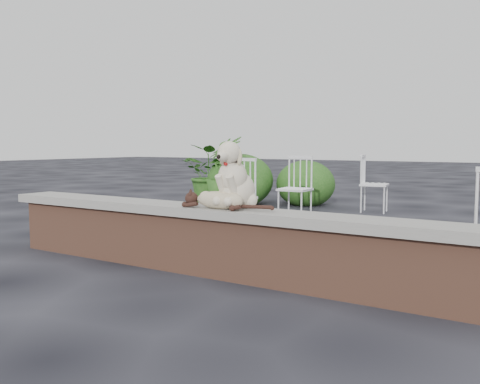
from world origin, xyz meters
The scene contains 11 objects.
ground centered at (0.00, 0.00, 0.00)m, with size 60.00×60.00×0.00m, color black.
brick_wall centered at (0.00, 0.00, 0.25)m, with size 6.00×0.30×0.50m, color brown.
capstone centered at (0.00, 0.00, 0.54)m, with size 6.20×0.40×0.08m, color slate.
dog centered at (-0.51, 0.08, 0.86)m, with size 0.37×0.49×0.57m, color beige, non-canonical shape.
cat centered at (-0.59, -0.07, 0.66)m, with size 0.97×0.23×0.17m, color tan, non-canonical shape.
chair_e centered at (-0.81, 4.72, 0.47)m, with size 0.56×0.56×0.94m, color white, non-canonical shape.
chair_a centered at (-1.52, 3.22, 0.47)m, with size 0.56×0.56×0.94m, color white, non-canonical shape.
chair_b centered at (-1.64, 1.78, 0.47)m, with size 0.56×0.56×0.94m, color white, non-canonical shape.
potted_plant_a centered at (-3.85, 4.37, 0.55)m, with size 0.99×0.86×1.10m, color #1C4D16.
potted_plant_b centered at (-3.16, 3.85, 0.62)m, with size 0.70×0.70×1.24m, color #1C4D16.
shrubbery centered at (-2.93, 4.64, 0.41)m, with size 2.26×1.58×0.99m.
Camera 1 is at (1.82, -3.55, 1.11)m, focal length 38.64 mm.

